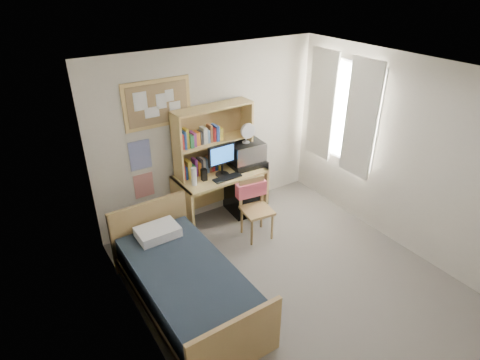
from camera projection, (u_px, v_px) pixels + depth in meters
floor at (295, 286)px, 5.02m from camera, size 3.60×4.20×0.02m
ceiling at (313, 77)px, 3.78m from camera, size 3.60×4.20×0.02m
wall_back at (210, 135)px, 5.95m from camera, size 3.60×0.04×2.60m
wall_left at (147, 252)px, 3.54m from camera, size 0.04×4.20×2.60m
wall_right at (408, 158)px, 5.25m from camera, size 0.04×4.20×2.60m
window_unit at (342, 112)px, 5.97m from camera, size 0.10×1.40×1.70m
curtain_left at (361, 120)px, 5.66m from camera, size 0.04×0.55×1.70m
curtain_right at (322, 105)px, 6.26m from camera, size 0.04×0.55×1.70m
bulletin_board at (157, 104)px, 5.27m from camera, size 0.94×0.03×0.64m
poster_wave at (140, 155)px, 5.45m from camera, size 0.30×0.01×0.42m
poster_japan at (144, 185)px, 5.67m from camera, size 0.28×0.01×0.36m
desk at (221, 197)px, 6.09m from camera, size 1.35×0.70×0.83m
desk_chair at (257, 210)px, 5.72m from camera, size 0.50×0.50×0.89m
mini_fridge at (245, 185)px, 6.35m from camera, size 0.56×0.56×0.90m
bed at (187, 288)px, 4.58m from camera, size 1.04×2.02×0.55m
hutch at (214, 139)px, 5.77m from camera, size 1.21×0.34×0.98m
monitor at (222, 161)px, 5.74m from camera, size 0.43×0.05×0.46m
keyboard at (227, 178)px, 5.74m from camera, size 0.43×0.15×0.02m
speaker_left at (204, 175)px, 5.65m from camera, size 0.08×0.08×0.18m
speaker_right at (239, 165)px, 5.96m from camera, size 0.06×0.06×0.15m
water_bottle at (194, 176)px, 5.52m from camera, size 0.08×0.08×0.26m
hoodie at (251, 189)px, 5.76m from camera, size 0.46×0.19×0.21m
microwave at (246, 151)px, 6.05m from camera, size 0.52×0.41×0.29m
desk_fan at (246, 134)px, 5.92m from camera, size 0.24×0.24×0.28m
pillow at (158, 232)px, 4.97m from camera, size 0.51×0.37×0.12m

